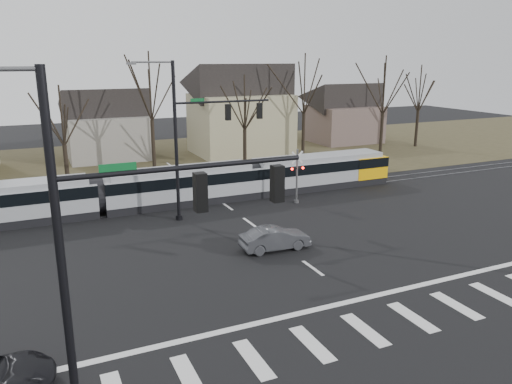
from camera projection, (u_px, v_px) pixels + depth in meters
name	position (u px, v px, depth m)	size (l,w,h in m)	color
ground	(335.00, 284.00, 23.59)	(140.00, 140.00, 0.00)	black
grass_verge	(165.00, 161.00, 51.72)	(140.00, 28.00, 0.01)	#38331E
crosswalk	(389.00, 323.00, 20.07)	(27.00, 2.60, 0.01)	silver
stop_line	(357.00, 300.00, 22.00)	(28.00, 0.35, 0.01)	silver
lane_dashes	(218.00, 199.00, 37.65)	(0.18, 30.00, 0.01)	silver
rail_pair	(219.00, 200.00, 37.47)	(90.00, 1.52, 0.06)	#59595E
tram	(180.00, 185.00, 36.11)	(35.60, 2.64, 2.70)	gray
sedan	(275.00, 238.00, 27.68)	(3.96, 1.53, 1.29)	#3D3E43
signal_pole_near_left	(127.00, 246.00, 12.68)	(9.28, 0.44, 10.20)	black
signal_pole_far	(200.00, 132.00, 32.14)	(9.28, 0.44, 10.20)	black
rail_crossing_signal	(297.00, 178.00, 36.34)	(1.08, 0.36, 4.00)	#59595B
tree_row	(200.00, 118.00, 45.95)	(59.20, 7.20, 10.00)	black
house_b	(106.00, 121.00, 52.22)	(8.64, 7.56, 7.65)	gray
house_c	(240.00, 106.00, 54.84)	(10.80, 8.64, 10.10)	tan
house_d	(344.00, 110.00, 62.91)	(8.64, 7.56, 7.65)	brown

